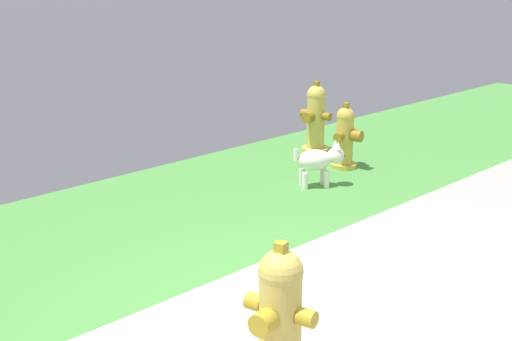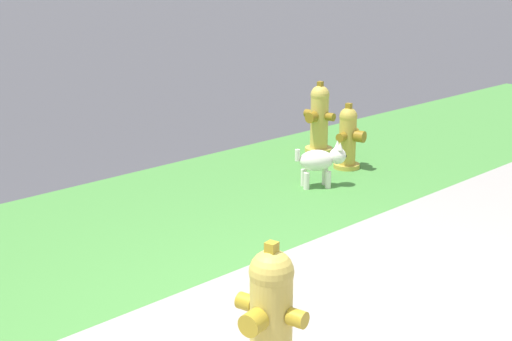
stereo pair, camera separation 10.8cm
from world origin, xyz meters
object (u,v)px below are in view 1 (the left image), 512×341
(fire_hydrant_near_corner, at_px, (280,315))
(fire_hydrant_far_end, at_px, (316,118))
(small_white_dog, at_px, (319,161))
(fire_hydrant_by_grass_verge, at_px, (345,137))

(fire_hydrant_near_corner, distance_m, fire_hydrant_far_end, 4.60)
(fire_hydrant_near_corner, height_order, small_white_dog, fire_hydrant_near_corner)
(fire_hydrant_near_corner, height_order, fire_hydrant_far_end, fire_hydrant_far_end)
(fire_hydrant_far_end, relative_size, fire_hydrant_by_grass_verge, 1.16)
(fire_hydrant_near_corner, xyz_separation_m, fire_hydrant_far_end, (3.61, 2.85, 0.02))
(fire_hydrant_by_grass_verge, bearing_deg, fire_hydrant_far_end, -125.36)
(fire_hydrant_near_corner, relative_size, fire_hydrant_by_grass_verge, 1.11)
(fire_hydrant_far_end, height_order, fire_hydrant_by_grass_verge, fire_hydrant_far_end)
(fire_hydrant_far_end, relative_size, small_white_dog, 1.79)
(fire_hydrant_by_grass_verge, relative_size, small_white_dog, 1.54)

